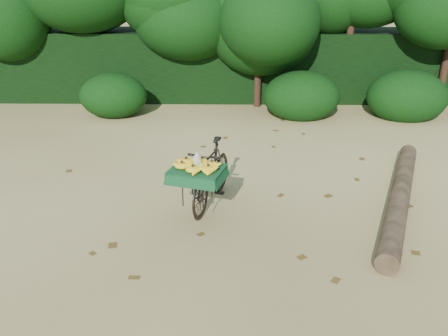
{
  "coord_description": "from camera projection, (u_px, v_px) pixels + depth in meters",
  "views": [
    {
      "loc": [
        -0.17,
        -6.79,
        3.27
      ],
      "look_at": [
        -0.26,
        -0.76,
        0.76
      ],
      "focal_mm": 38.0,
      "sensor_mm": 36.0,
      "label": 1
    }
  ],
  "objects": [
    {
      "name": "vendor_bicycle",
      "position": [
        211.0,
        174.0,
        6.99
      ],
      "size": [
        1.03,
        1.79,
        0.98
      ],
      "rotation": [
        0.0,
        0.0,
        -0.28
      ],
      "color": "black",
      "rests_on": "ground"
    },
    {
      "name": "tree_row",
      "position": [
        213.0,
        26.0,
        11.83
      ],
      "size": [
        14.5,
        2.0,
        4.0
      ],
      "primitive_type": null,
      "color": "black",
      "rests_on": "ground"
    },
    {
      "name": "leaf_litter",
      "position": [
        241.0,
        177.0,
        8.12
      ],
      "size": [
        7.0,
        7.3,
        0.01
      ],
      "primitive_type": null,
      "color": "#513C15",
      "rests_on": "ground"
    },
    {
      "name": "bush_clumps",
      "position": [
        259.0,
        98.0,
        11.31
      ],
      "size": [
        8.8,
        1.7,
        0.9
      ],
      "primitive_type": null,
      "color": "black",
      "rests_on": "ground"
    },
    {
      "name": "hedge_backdrop",
      "position": [
        238.0,
        64.0,
        12.99
      ],
      "size": [
        26.0,
        1.8,
        1.8
      ],
      "primitive_type": "cube",
      "color": "black",
      "rests_on": "ground"
    },
    {
      "name": "ground",
      "position": [
        241.0,
        194.0,
        7.52
      ],
      "size": [
        80.0,
        80.0,
        0.0
      ],
      "primitive_type": "plane",
      "color": "tan",
      "rests_on": "ground"
    },
    {
      "name": "fallen_log",
      "position": [
        400.0,
        195.0,
        7.14
      ],
      "size": [
        1.78,
        3.81,
        0.29
      ],
      "primitive_type": "cylinder",
      "rotation": [
        1.57,
        0.0,
        -0.39
      ],
      "color": "brown",
      "rests_on": "ground"
    }
  ]
}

